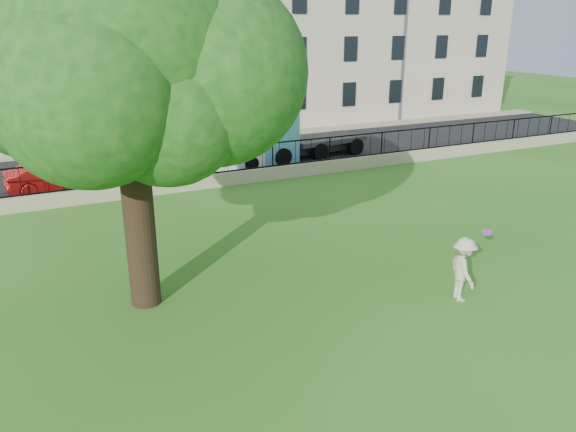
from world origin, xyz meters
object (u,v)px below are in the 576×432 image
frisbee (487,232)px  blue_truck (306,133)px  tree (117,45)px  red_sedan (56,176)px  man (463,269)px  white_van (214,150)px

frisbee → blue_truck: (2.50, 15.61, -0.07)m
tree → frisbee: size_ratio=35.91×
tree → red_sedan: (-1.05, 11.90, -5.74)m
man → red_sedan: (-8.61, 15.38, -0.19)m
tree → blue_truck: 18.06m
man → red_sedan: 17.63m
red_sedan → tree: bearing=178.4°
tree → frisbee: (9.06, -2.71, -5.04)m
frisbee → blue_truck: bearing=80.9°
frisbee → red_sedan: size_ratio=0.07×
tree → blue_truck: tree is taller
tree → white_van: tree is taller
tree → man: size_ratio=5.67×
frisbee → red_sedan: frisbee is taller
red_sedan → blue_truck: (12.61, 1.00, 0.63)m
white_van → red_sedan: bearing=-177.7°
frisbee → red_sedan: bearing=124.7°
frisbee → man: bearing=-152.9°
tree → frisbee: 10.71m
man → blue_truck: (4.00, 16.38, 0.43)m
man → blue_truck: bearing=4.9°
red_sedan → white_van: 7.28m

